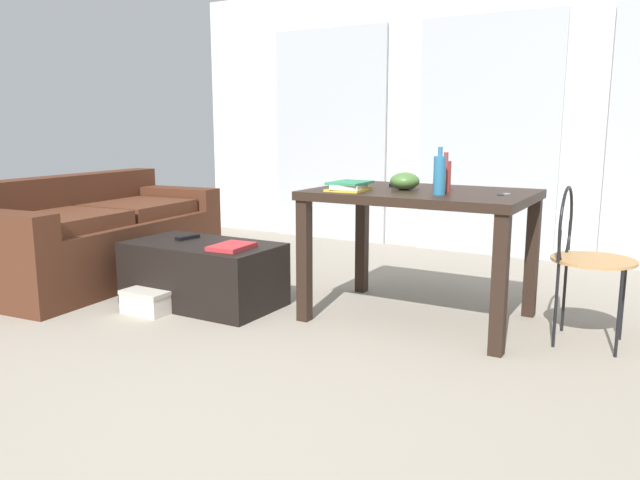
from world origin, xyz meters
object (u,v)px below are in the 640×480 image
at_px(tv_remote_primary, 188,237).
at_px(couch, 96,238).
at_px(coffee_table, 203,274).
at_px(bowl, 405,181).
at_px(scissors, 503,194).
at_px(wire_chair, 580,247).
at_px(magazine, 232,247).
at_px(bottle_far, 440,175).
at_px(tv_remote_on_table, 397,184).
at_px(bottle_near, 445,176).
at_px(book_stack, 349,186).
at_px(craft_table, 421,209).
at_px(shoebox, 147,302).

bearing_deg(tv_remote_primary, couch, -174.34).
relative_size(coffee_table, bowl, 5.70).
bearing_deg(scissors, coffee_table, -167.32).
distance_m(wire_chair, magazine, 1.94).
bearing_deg(bottle_far, coffee_table, -170.89).
xyz_separation_m(tv_remote_on_table, tv_remote_primary, (-1.25, -0.52, -0.36)).
relative_size(bottle_far, magazine, 0.93).
bearing_deg(wire_chair, bottle_far, -163.24).
bearing_deg(bottle_near, book_stack, -161.30).
height_order(wire_chair, bottle_near, bottle_near).
distance_m(bowl, tv_remote_on_table, 0.23).
relative_size(craft_table, magazine, 4.45).
bearing_deg(wire_chair, tv_remote_on_table, 172.79).
xyz_separation_m(bowl, magazine, (-0.92, -0.45, -0.40)).
height_order(bottle_far, tv_remote_primary, bottle_far).
distance_m(tv_remote_on_table, tv_remote_primary, 1.40).
bearing_deg(bottle_near, bottle_far, -86.06).
bearing_deg(book_stack, bottle_near, 18.70).
bearing_deg(craft_table, bowl, -169.58).
bearing_deg(bottle_near, bowl, 171.81).
relative_size(bottle_far, tv_remote_on_table, 1.49).
xyz_separation_m(wire_chair, tv_remote_primary, (-2.33, -0.38, -0.10)).
bearing_deg(tv_remote_primary, bowl, 22.77).
bearing_deg(wire_chair, craft_table, -177.74).
xyz_separation_m(craft_table, bottle_near, (0.16, -0.05, 0.20)).
xyz_separation_m(craft_table, scissors, (0.46, -0.01, 0.11)).
height_order(bowl, book_stack, bowl).
bearing_deg(bottle_far, scissors, 28.44).
bearing_deg(magazine, tv_remote_primary, 161.50).
bearing_deg(coffee_table, bottle_far, 9.11).
relative_size(bottle_near, magazine, 0.81).
distance_m(couch, scissors, 2.94).
distance_m(craft_table, bottle_near, 0.26).
distance_m(wire_chair, book_stack, 1.27).
relative_size(coffee_table, shoebox, 3.27).
bearing_deg(couch, wire_chair, 5.66).
distance_m(couch, bowl, 2.40).
distance_m(coffee_table, tv_remote_primary, 0.28).
relative_size(bottle_far, tv_remote_primary, 1.52).
relative_size(bottle_far, bowl, 1.49).
bearing_deg(wire_chair, coffee_table, -168.38).
xyz_separation_m(tv_remote_primary, magazine, (0.45, -0.12, 0.00)).
xyz_separation_m(bottle_far, shoebox, (-1.63, -0.56, -0.80)).
relative_size(bottle_far, scissors, 2.63).
distance_m(coffee_table, shoebox, 0.39).
xyz_separation_m(tv_remote_on_table, magazine, (-0.79, -0.64, -0.36)).
relative_size(couch, magazine, 7.08).
distance_m(bowl, magazine, 1.10).
distance_m(bottle_near, scissors, 0.32).
bearing_deg(craft_table, couch, -173.14).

